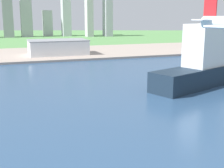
# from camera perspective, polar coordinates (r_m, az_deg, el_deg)

# --- Properties ---
(ground_plane) EXTENTS (2400.00, 2400.00, 0.00)m
(ground_plane) POSITION_cam_1_polar(r_m,az_deg,el_deg) (223.93, -1.99, -0.18)
(ground_plane) COLOR #5B9250
(water_bay) EXTENTS (840.00, 360.00, 0.15)m
(water_bay) POSITION_cam_1_polar(r_m,az_deg,el_deg) (169.53, 4.14, -4.41)
(water_bay) COLOR #2D4C70
(water_bay) RESTS_ON ground
(industrial_pier) EXTENTS (840.00, 140.00, 2.50)m
(industrial_pier) POSITION_cam_1_polar(r_m,az_deg,el_deg) (406.55, -10.12, 5.62)
(industrial_pier) COLOR #A8978A
(industrial_pier) RESTS_ON ground
(cargo_ship) EXTENTS (78.37, 46.80, 54.37)m
(cargo_ship) POSITION_cam_1_polar(r_m,az_deg,el_deg) (224.71, 15.77, 3.51)
(cargo_ship) COLOR #192838
(cargo_ship) RESTS_ON water_bay
(warehouse_main) EXTENTS (69.94, 41.70, 17.67)m
(warehouse_main) POSITION_cam_1_polar(r_m,az_deg,el_deg) (382.62, -9.93, 6.72)
(warehouse_main) COLOR white
(warehouse_main) RESTS_ON industrial_pier
(warehouse_annex) EXTENTS (31.73, 24.72, 15.82)m
(warehouse_annex) POSITION_cam_1_polar(r_m,az_deg,el_deg) (443.90, 16.20, 7.09)
(warehouse_annex) COLOR #99BCD1
(warehouse_annex) RESTS_ON industrial_pier
(distant_skyline) EXTENTS (340.42, 77.91, 152.36)m
(distant_skyline) POSITION_cam_1_polar(r_m,az_deg,el_deg) (737.36, -13.57, 12.66)
(distant_skyline) COLOR #979A9D
(distant_skyline) RESTS_ON ground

